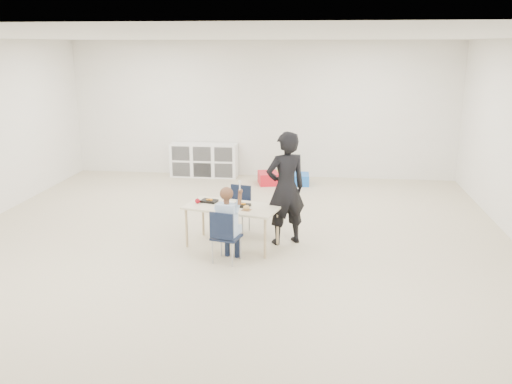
# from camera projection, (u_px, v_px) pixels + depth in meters

# --- Properties ---
(room) EXTENTS (9.00, 9.02, 2.80)m
(room) POSITION_uv_depth(u_px,v_px,m) (223.00, 151.00, 6.90)
(room) COLOR #B4A98B
(room) RESTS_ON ground
(table) EXTENTS (1.38, 0.92, 0.58)m
(table) POSITION_uv_depth(u_px,v_px,m) (232.00, 226.00, 7.46)
(table) COLOR beige
(table) RESTS_ON ground
(chair_near) EXTENTS (0.40, 0.39, 0.70)m
(chair_near) POSITION_uv_depth(u_px,v_px,m) (226.00, 236.00, 6.91)
(chair_near) COLOR black
(chair_near) RESTS_ON ground
(chair_far) EXTENTS (0.40, 0.39, 0.70)m
(chair_far) POSITION_uv_depth(u_px,v_px,m) (237.00, 210.00, 7.98)
(chair_far) COLOR black
(chair_far) RESTS_ON ground
(child) EXTENTS (0.56, 0.56, 1.10)m
(child) POSITION_uv_depth(u_px,v_px,m) (226.00, 221.00, 6.85)
(child) COLOR #BCD7FF
(child) RESTS_ON chair_near
(lunch_tray_near) EXTENTS (0.25, 0.21, 0.03)m
(lunch_tray_near) POSITION_uv_depth(u_px,v_px,m) (242.00, 205.00, 7.36)
(lunch_tray_near) COLOR black
(lunch_tray_near) RESTS_ON table
(lunch_tray_far) EXTENTS (0.25, 0.21, 0.03)m
(lunch_tray_far) POSITION_uv_depth(u_px,v_px,m) (209.00, 201.00, 7.56)
(lunch_tray_far) COLOR black
(lunch_tray_far) RESTS_ON table
(milk_carton) EXTENTS (0.08, 0.08, 0.10)m
(milk_carton) POSITION_uv_depth(u_px,v_px,m) (231.00, 206.00, 7.22)
(milk_carton) COLOR white
(milk_carton) RESTS_ON table
(bread_roll) EXTENTS (0.09, 0.09, 0.07)m
(bread_roll) POSITION_uv_depth(u_px,v_px,m) (246.00, 208.00, 7.19)
(bread_roll) COLOR tan
(bread_roll) RESTS_ON table
(apple_near) EXTENTS (0.07, 0.07, 0.07)m
(apple_near) POSITION_uv_depth(u_px,v_px,m) (226.00, 202.00, 7.45)
(apple_near) COLOR maroon
(apple_near) RESTS_ON table
(apple_far) EXTENTS (0.07, 0.07, 0.07)m
(apple_far) POSITION_uv_depth(u_px,v_px,m) (197.00, 201.00, 7.49)
(apple_far) COLOR maroon
(apple_far) RESTS_ON table
(cubby_shelf) EXTENTS (1.40, 0.40, 0.70)m
(cubby_shelf) POSITION_uv_depth(u_px,v_px,m) (204.00, 160.00, 11.42)
(cubby_shelf) COLOR white
(cubby_shelf) RESTS_ON ground
(adult) EXTENTS (0.69, 0.61, 1.59)m
(adult) POSITION_uv_depth(u_px,v_px,m) (286.00, 188.00, 7.45)
(adult) COLOR black
(adult) RESTS_ON ground
(bin_red) EXTENTS (0.48, 0.56, 0.24)m
(bin_red) POSITION_uv_depth(u_px,v_px,m) (268.00, 178.00, 10.85)
(bin_red) COLOR red
(bin_red) RESTS_ON ground
(bin_yellow) EXTENTS (0.43, 0.50, 0.21)m
(bin_yellow) POSITION_uv_depth(u_px,v_px,m) (280.00, 177.00, 10.99)
(bin_yellow) COLOR yellow
(bin_yellow) RESTS_ON ground
(bin_blue) EXTENTS (0.37, 0.46, 0.21)m
(bin_blue) POSITION_uv_depth(u_px,v_px,m) (300.00, 179.00, 10.81)
(bin_blue) COLOR blue
(bin_blue) RESTS_ON ground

